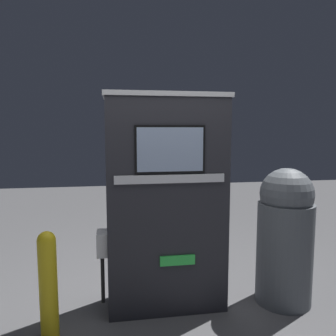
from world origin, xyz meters
name	(u,v)px	position (x,y,z in m)	size (l,w,h in m)	color
ground_plane	(170,317)	(0.00, 0.00, 0.00)	(14.00, 14.00, 0.00)	#4C4C4F
gas_pump	(166,203)	(0.00, 0.21, 0.96)	(1.15, 0.47, 1.92)	#28282D
safety_bollard	(48,283)	(-0.96, -0.15, 0.45)	(0.14, 0.14, 0.86)	yellow
trash_bin	(285,235)	(1.10, 0.10, 0.65)	(0.51, 0.51, 1.27)	#51565B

